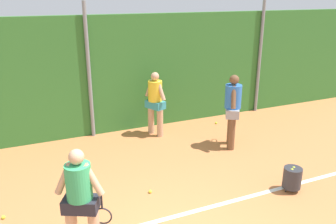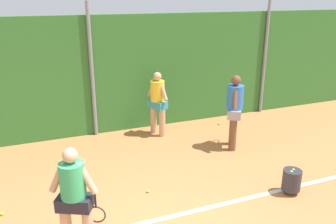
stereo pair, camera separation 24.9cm
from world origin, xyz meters
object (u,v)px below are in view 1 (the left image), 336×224
tennis_ball_5 (3,217)px  tennis_ball_0 (216,123)px  ball_hopper (292,178)px  player_backcourt_far (155,100)px  player_foreground_near (80,198)px  player_midcourt (232,107)px  tennis_ball_6 (150,191)px

tennis_ball_5 → tennis_ball_0: bearing=23.6°
tennis_ball_0 → ball_hopper: bearing=-98.4°
player_backcourt_far → ball_hopper: player_backcourt_far is taller
player_backcourt_far → ball_hopper: (1.41, -3.80, -0.71)m
player_foreground_near → ball_hopper: bearing=28.3°
player_midcourt → tennis_ball_6: size_ratio=28.49×
player_backcourt_far → tennis_ball_5: bearing=98.9°
player_foreground_near → tennis_ball_5: player_foreground_near is taller
player_foreground_near → tennis_ball_0: bearing=66.8°
ball_hopper → tennis_ball_0: 3.88m
tennis_ball_0 → tennis_ball_6: same height
tennis_ball_6 → player_backcourt_far: bearing=66.4°
player_backcourt_far → tennis_ball_6: bearing=132.3°
player_backcourt_far → tennis_ball_6: player_backcourt_far is taller
player_midcourt → ball_hopper: (-0.07, -2.30, -0.76)m
tennis_ball_6 → ball_hopper: bearing=-21.6°
player_foreground_near → player_backcourt_far: bearing=82.0°
player_midcourt → player_backcourt_far: (-1.48, 1.49, -0.06)m
player_foreground_near → tennis_ball_5: 2.05m
player_foreground_near → ball_hopper: player_foreground_near is taller
ball_hopper → tennis_ball_6: (-2.62, 1.04, -0.26)m
player_foreground_near → tennis_ball_0: size_ratio=26.16×
tennis_ball_0 → tennis_ball_5: size_ratio=1.00×
tennis_ball_0 → tennis_ball_5: 6.37m
player_midcourt → player_backcourt_far: bearing=76.4°
player_backcourt_far → tennis_ball_0: size_ratio=26.86×
tennis_ball_5 → player_midcourt: bearing=10.8°
ball_hopper → player_backcourt_far: bearing=110.4°
player_foreground_near → player_backcourt_far: size_ratio=0.97×
player_backcourt_far → tennis_ball_0: bearing=-113.3°
player_foreground_near → tennis_ball_6: player_foreground_near is taller
player_midcourt → ball_hopper: size_ratio=3.66×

